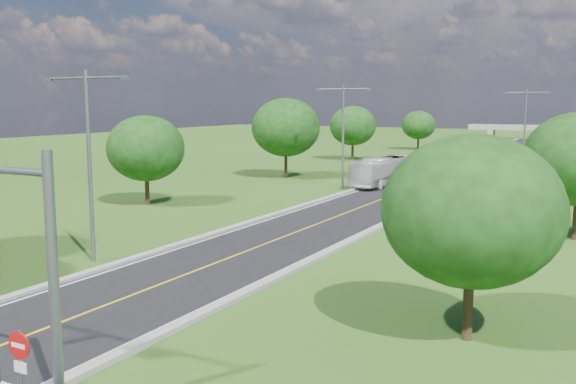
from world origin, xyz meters
name	(u,v)px	position (x,y,z in m)	size (l,w,h in m)	color
ground	(443,176)	(0.00, 60.00, 0.00)	(260.00, 260.00, 0.00)	#2F4F16
road	(456,171)	(0.00, 66.00, 0.03)	(8.00, 150.00, 0.06)	black
curb_left	(422,168)	(-4.25, 66.00, 0.11)	(0.50, 150.00, 0.22)	gray
curb_right	(492,172)	(4.25, 66.00, 0.11)	(0.50, 150.00, 0.22)	gray
do_not_enter_right	(20,357)	(5.00, -1.52, 1.77)	(0.76, 0.11, 2.50)	slate
speed_limit_sign	(437,188)	(5.20, 37.98, 1.60)	(0.55, 0.09, 2.40)	slate
overpass	(538,129)	(0.00, 140.00, 2.41)	(30.00, 3.00, 3.20)	gray
streetlight_near_left	(89,149)	(-6.00, 12.00, 5.94)	(5.90, 0.25, 10.00)	slate
streetlight_mid_left	(343,127)	(-6.00, 45.00, 5.94)	(5.90, 0.25, 10.00)	slate
streetlight_far_right	(525,120)	(6.00, 78.00, 5.94)	(5.90, 0.25, 10.00)	slate
tree_lb	(146,148)	(-16.00, 28.00, 4.64)	(6.30, 6.30, 7.33)	black
tree_lc	(286,127)	(-15.00, 50.00, 5.58)	(7.56, 7.56, 8.79)	black
tree_ld	(353,126)	(-17.00, 74.00, 4.95)	(6.72, 6.72, 7.82)	black
tree_le	(419,125)	(-14.50, 98.00, 4.33)	(5.88, 5.88, 6.84)	black
tree_ra	(472,211)	(14.00, 10.00, 4.64)	(6.30, 6.30, 7.33)	black
bus_outbound	(441,169)	(1.80, 52.16, 1.59)	(2.57, 11.00, 3.06)	white
bus_inbound	(382,171)	(-3.20, 48.43, 1.50)	(2.42, 10.33, 2.88)	silver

